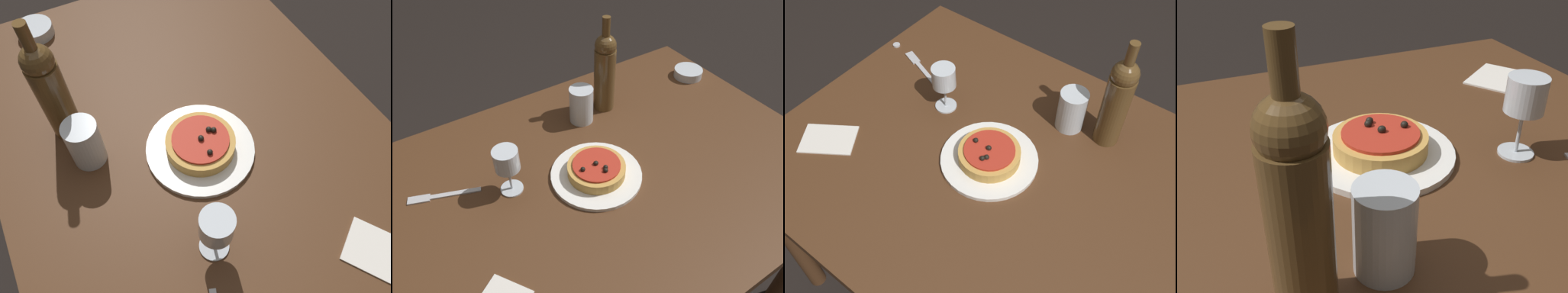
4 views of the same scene
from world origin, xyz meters
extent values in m
plane|color=black|center=(0.00, 0.00, 0.00)|extent=(14.00, 14.00, 0.00)
cube|color=#4C2D19|center=(0.00, 0.00, 0.74)|extent=(1.29, 0.96, 0.03)
cylinder|color=#4C2D19|center=(-0.59, 0.42, 0.36)|extent=(0.06, 0.06, 0.72)
cylinder|color=#4C2D19|center=(-0.59, -0.42, 0.36)|extent=(0.06, 0.06, 0.72)
cylinder|color=white|center=(0.06, 0.00, 0.77)|extent=(0.27, 0.27, 0.01)
cylinder|color=gold|center=(0.06, 0.00, 0.79)|extent=(0.17, 0.17, 0.03)
cylinder|color=#B72D1E|center=(0.06, 0.00, 0.81)|extent=(0.14, 0.14, 0.01)
sphere|color=black|center=(0.06, 0.00, 0.81)|extent=(0.01, 0.01, 0.01)
sphere|color=black|center=(0.06, 0.00, 0.81)|extent=(0.01, 0.01, 0.01)
sphere|color=black|center=(0.10, 0.00, 0.81)|extent=(0.01, 0.01, 0.01)
sphere|color=black|center=(0.05, 0.03, 0.81)|extent=(0.01, 0.01, 0.01)
sphere|color=black|center=(0.05, 0.04, 0.81)|extent=(0.01, 0.01, 0.01)
cylinder|color=silver|center=(0.29, -0.09, 0.76)|extent=(0.06, 0.06, 0.00)
cylinder|color=silver|center=(0.29, -0.09, 0.80)|extent=(0.01, 0.01, 0.08)
cylinder|color=silver|center=(0.29, -0.09, 0.88)|extent=(0.07, 0.07, 0.06)
cylinder|color=brown|center=(-0.15, -0.27, 0.87)|extent=(0.07, 0.07, 0.22)
sphere|color=brown|center=(-0.15, -0.27, 1.00)|extent=(0.07, 0.07, 0.07)
cylinder|color=brown|center=(-0.15, -0.27, 1.05)|extent=(0.03, 0.03, 0.08)
cylinder|color=silver|center=(-0.05, -0.25, 0.82)|extent=(0.08, 0.08, 0.13)
cylinder|color=silver|center=(-0.55, -0.25, 0.78)|extent=(0.11, 0.11, 0.03)
cube|color=silver|center=(0.47, 0.22, 0.76)|extent=(0.18, 0.17, 0.00)
camera|label=1|loc=(0.50, -0.24, 1.56)|focal=35.00mm
camera|label=2|loc=(0.49, 0.62, 1.58)|focal=35.00mm
camera|label=3|loc=(-0.39, 0.62, 1.75)|focal=42.00mm
camera|label=4|loc=(-0.23, -0.63, 1.20)|focal=42.00mm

